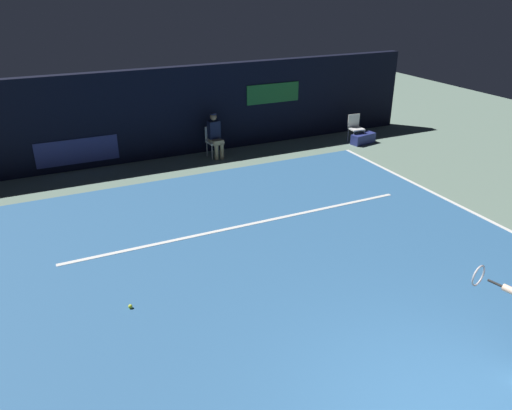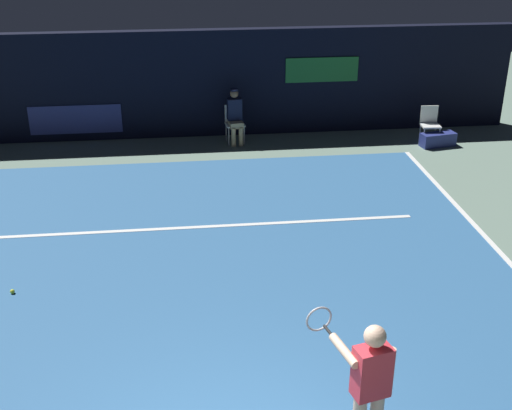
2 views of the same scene
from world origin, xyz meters
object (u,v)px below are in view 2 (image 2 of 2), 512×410
(equipment_bag, at_px, (438,140))
(courtside_chair_near, at_px, (430,122))
(tennis_player, at_px, (369,387))
(line_judge_on_chair, at_px, (235,116))
(tennis_ball, at_px, (12,291))

(equipment_bag, bearing_deg, courtside_chair_near, 103.15)
(tennis_player, bearing_deg, equipment_bag, 65.22)
(tennis_player, distance_m, courtside_chair_near, 10.63)
(line_judge_on_chair, relative_size, courtside_chair_near, 1.50)
(courtside_chair_near, bearing_deg, line_judge_on_chair, 174.04)
(courtside_chair_near, bearing_deg, tennis_player, -113.48)
(tennis_player, bearing_deg, courtside_chair_near, 66.52)
(courtside_chair_near, xyz_separation_m, tennis_ball, (-8.61, -5.93, -0.46))
(tennis_player, distance_m, tennis_ball, 5.88)
(line_judge_on_chair, xyz_separation_m, courtside_chair_near, (4.68, -0.49, -0.18))
(tennis_player, height_order, tennis_ball, tennis_player)
(tennis_player, distance_m, line_judge_on_chair, 10.24)
(tennis_ball, height_order, equipment_bag, equipment_bag)
(line_judge_on_chair, bearing_deg, tennis_ball, -121.49)
(tennis_player, relative_size, equipment_bag, 2.06)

